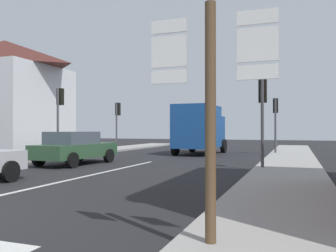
% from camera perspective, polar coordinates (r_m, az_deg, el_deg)
% --- Properties ---
extents(ground_plane, '(80.00, 80.00, 0.00)m').
position_cam_1_polar(ground_plane, '(15.37, -5.69, -6.41)').
color(ground_plane, '#232326').
extents(sidewalk_right, '(2.44, 44.00, 0.14)m').
position_cam_1_polar(sidewalk_right, '(11.88, 18.56, -7.79)').
color(sidewalk_right, '#9E9B96').
rests_on(sidewalk_right, ground).
extents(lane_centre_stripe, '(0.16, 12.00, 0.01)m').
position_cam_1_polar(lane_centre_stripe, '(11.91, -14.14, -8.09)').
color(lane_centre_stripe, silver).
rests_on(lane_centre_stripe, ground).
extents(clapboard_house_left, '(8.00, 7.71, 7.93)m').
position_cam_1_polar(clapboard_house_left, '(27.92, -24.76, 4.51)').
color(clapboard_house_left, silver).
rests_on(clapboard_house_left, ground).
extents(sedan_far, '(2.17, 4.30, 1.47)m').
position_cam_1_polar(sedan_far, '(16.45, -14.76, -3.36)').
color(sedan_far, '#2D5133').
rests_on(sedan_far, ground).
extents(delivery_truck, '(2.60, 5.06, 3.05)m').
position_cam_1_polar(delivery_truck, '(22.46, 5.12, -0.34)').
color(delivery_truck, '#19478C').
rests_on(delivery_truck, ground).
extents(route_sign_post, '(1.66, 0.14, 3.20)m').
position_cam_1_polar(route_sign_post, '(4.55, 6.89, 3.67)').
color(route_sign_post, brown).
rests_on(route_sign_post, ground).
extents(traffic_light_near_right, '(0.30, 0.49, 3.50)m').
position_cam_1_polar(traffic_light_near_right, '(14.06, 14.99, 3.64)').
color(traffic_light_near_right, '#47474C').
rests_on(traffic_light_near_right, ground).
extents(traffic_light_far_right, '(0.30, 0.49, 3.49)m').
position_cam_1_polar(traffic_light_far_right, '(22.85, 16.92, 2.02)').
color(traffic_light_far_right, '#47474C').
rests_on(traffic_light_far_right, ground).
extents(traffic_light_far_left, '(0.30, 0.49, 3.47)m').
position_cam_1_polar(traffic_light_far_left, '(25.53, -8.13, 1.71)').
color(traffic_light_far_left, '#47474C').
rests_on(traffic_light_far_left, ground).
extents(traffic_light_near_left, '(0.30, 0.49, 3.79)m').
position_cam_1_polar(traffic_light_near_left, '(19.99, -17.07, 3.01)').
color(traffic_light_near_left, '#47474C').
rests_on(traffic_light_near_left, ground).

